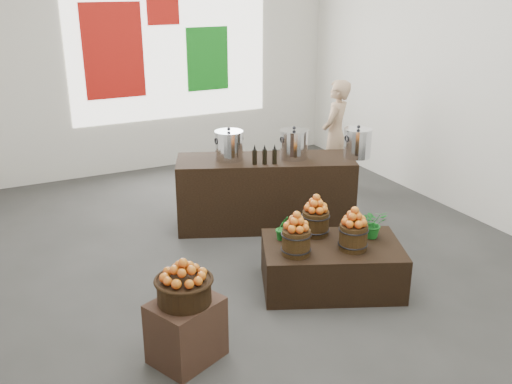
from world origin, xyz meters
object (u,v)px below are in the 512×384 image
crate (186,330)px  shopper (335,135)px  display_table (331,266)px  counter (265,193)px  stock_pot_right (357,144)px  wicker_basket (184,291)px  stock_pot_left (229,146)px  stock_pot_center (294,145)px

crate → shopper: bearing=41.0°
display_table → counter: (0.11, 1.65, 0.20)m
stock_pot_right → shopper: bearing=67.3°
wicker_basket → stock_pot_left: bearing=58.5°
display_table → stock_pot_right: (1.14, 1.22, 0.81)m
stock_pot_right → crate: bearing=-149.3°
wicker_basket → shopper: size_ratio=0.27×
display_table → stock_pot_center: 1.77m
display_table → stock_pot_left: stock_pot_left is taller
counter → stock_pot_left: bearing=-180.0°
stock_pot_center → display_table: bearing=-105.6°
counter → stock_pot_right: bearing=0.0°
counter → stock_pot_left: (-0.40, 0.17, 0.60)m
stock_pot_left → stock_pot_right: 1.55m
stock_pot_right → shopper: shopper is taller
display_table → stock_pot_center: (0.42, 1.52, 0.81)m
wicker_basket → shopper: (3.34, 2.91, 0.17)m
crate → wicker_basket: wicker_basket is taller
shopper → counter: bearing=-9.2°
display_table → stock_pot_left: size_ratio=4.08×
counter → stock_pot_center: size_ratio=6.47×
crate → display_table: 1.75m
crate → stock_pot_center: bearing=43.1°
wicker_basket → stock_pot_center: stock_pot_center is taller
shopper → crate: bearing=4.4°
stock_pot_center → crate: bearing=-136.9°
counter → stock_pot_center: 0.69m
wicker_basket → stock_pot_center: 2.92m
stock_pot_center → stock_pot_right: 0.78m
wicker_basket → stock_pot_right: 3.32m
display_table → wicker_basket: bearing=-141.4°
wicker_basket → stock_pot_right: (2.83, 1.68, 0.41)m
stock_pot_right → stock_pot_left: bearing=157.6°
crate → wicker_basket: bearing=0.0°
crate → stock_pot_right: stock_pot_right is taller
display_table → shopper: bearing=79.4°
stock_pot_left → shopper: bearing=18.0°
stock_pot_left → shopper: shopper is taller
crate → shopper: shopper is taller
wicker_basket → display_table: wicker_basket is taller
stock_pot_left → stock_pot_center: 0.78m
stock_pot_center → stock_pot_right: (0.72, -0.30, 0.00)m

